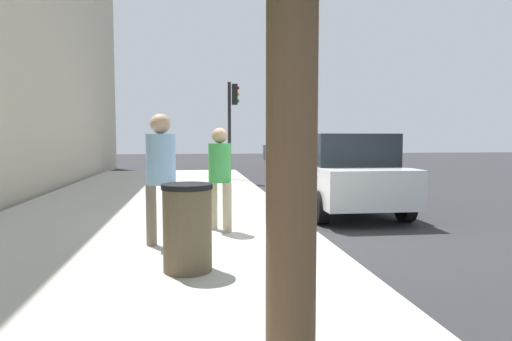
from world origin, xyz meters
TOP-DOWN VIEW (x-y plane):
  - ground_plane at (0.00, 0.00)m, footprint 80.00×80.00m
  - sidewalk_slab at (0.00, 3.00)m, footprint 28.00×6.00m
  - parking_meter at (0.36, 0.72)m, footprint 0.36×0.12m
  - pedestrian_at_meter at (-0.00, 1.57)m, footprint 0.45×0.37m
  - pedestrian_bystander at (-0.99, 2.45)m, footprint 0.41×0.46m
  - parked_sedan_near at (2.43, -1.35)m, footprint 4.43×2.02m
  - traffic_signal at (9.35, 0.55)m, footprint 0.24×0.44m
  - trash_bin at (-2.16, 2.07)m, footprint 0.59×0.59m

SIDE VIEW (x-z plane):
  - ground_plane at x=0.00m, z-range 0.00..0.00m
  - sidewalk_slab at x=0.00m, z-range 0.00..0.15m
  - trash_bin at x=-2.16m, z-range 0.15..1.16m
  - parked_sedan_near at x=2.43m, z-range 0.01..1.78m
  - pedestrian_at_meter at x=0.00m, z-range 0.29..1.99m
  - parking_meter at x=0.36m, z-range 0.46..1.87m
  - pedestrian_bystander at x=-0.99m, z-range 0.33..2.20m
  - traffic_signal at x=9.35m, z-range 0.78..4.38m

